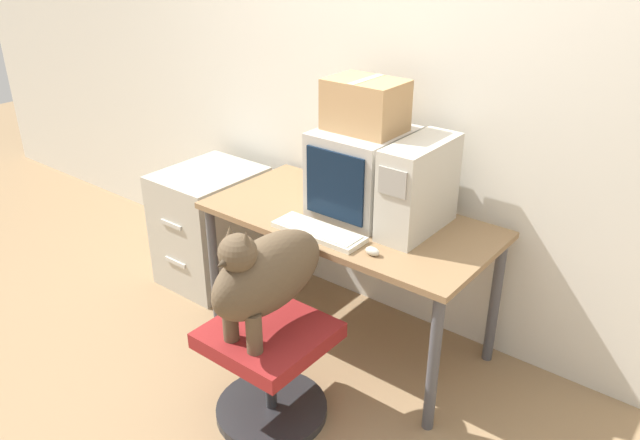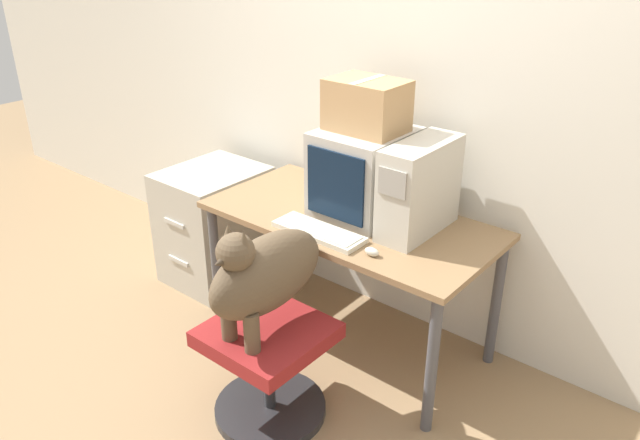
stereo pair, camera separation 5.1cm
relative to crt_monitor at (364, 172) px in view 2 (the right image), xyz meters
name	(u,v)px [view 2 (the right image)]	position (x,y,z in m)	size (l,w,h in m)	color
ground_plane	(304,371)	(-0.01, -0.44, -0.91)	(12.00, 12.00, 0.00)	#937551
wall_back	(404,79)	(-0.01, 0.32, 0.39)	(8.00, 0.05, 2.60)	silver
desk	(350,232)	(-0.01, -0.09, -0.29)	(1.42, 0.70, 0.71)	olive
crt_monitor	(364,172)	(0.00, 0.00, 0.00)	(0.38, 0.45, 0.41)	#B7B2A8
pc_tower	(419,188)	(0.31, -0.01, 0.01)	(0.18, 0.46, 0.42)	beige
keyboard	(319,232)	(-0.01, -0.33, -0.19)	(0.45, 0.15, 0.03)	beige
computer_mouse	(372,252)	(0.29, -0.34, -0.19)	(0.07, 0.04, 0.04)	beige
office_chair	(269,365)	(0.06, -0.75, -0.65)	(0.50, 0.50, 0.46)	#262628
dog	(264,273)	(0.06, -0.75, -0.19)	(0.23, 0.59, 0.52)	brown
filing_cabinet	(215,225)	(-1.02, -0.08, -0.57)	(0.48, 0.59, 0.69)	#B7B2A3
cardboard_box	(367,105)	(0.00, 0.00, 0.32)	(0.35, 0.25, 0.24)	tan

